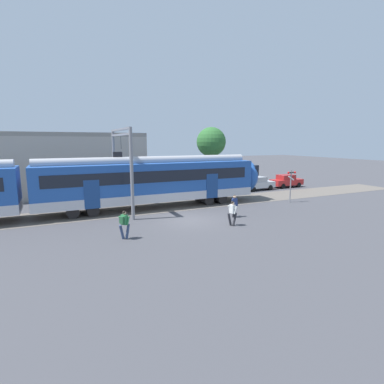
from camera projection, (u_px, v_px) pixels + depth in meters
ground_plane at (191, 220)px, 21.31m from camera, size 160.00×160.00×0.00m
commuter_train at (37, 188)px, 21.36m from camera, size 38.05×3.07×4.73m
pedestrian_green at (124, 222)px, 17.00m from camera, size 0.71×0.50×1.67m
pedestrian_white at (232, 212)px, 19.74m from camera, size 0.67×0.54×1.67m
pedestrian_navy at (234, 204)px, 22.00m from camera, size 0.63×0.60×1.67m
parked_car_silver at (257, 183)px, 34.37m from camera, size 4.07×1.90×1.54m
parked_car_red at (286, 181)px, 36.57m from camera, size 4.02×1.80×1.54m
catenary_gantry at (121, 157)px, 23.58m from camera, size 0.24×6.64×6.53m
crossing_signal at (291, 181)px, 27.23m from camera, size 0.96×0.22×3.00m
background_building at (58, 165)px, 30.13m from camera, size 17.19×5.00×9.20m
street_tree_right at (211, 142)px, 35.95m from camera, size 3.52×3.52×7.25m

